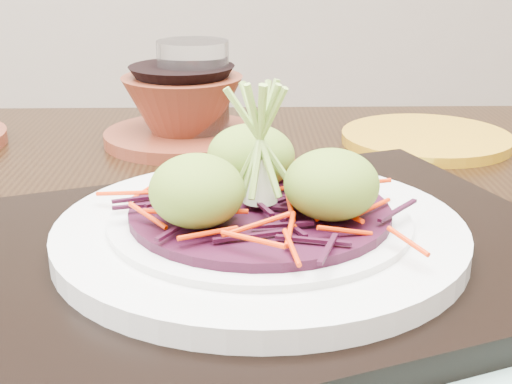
{
  "coord_description": "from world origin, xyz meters",
  "views": [
    {
      "loc": [
        -0.06,
        -0.5,
        1.03
      ],
      "look_at": [
        0.0,
        -0.04,
        0.86
      ],
      "focal_mm": 50.0,
      "sensor_mm": 36.0,
      "label": 1
    }
  ],
  "objects": [
    {
      "name": "dining_table",
      "position": [
        -0.0,
        0.02,
        0.7
      ],
      "size": [
        1.39,
        1.01,
        0.81
      ],
      "rotation": [
        0.0,
        0.0,
        -0.11
      ],
      "color": "black",
      "rests_on": "ground"
    },
    {
      "name": "placemat",
      "position": [
        0.0,
        -0.06,
        0.81
      ],
      "size": [
        0.57,
        0.49,
        0.0
      ],
      "primitive_type": "cube",
      "rotation": [
        0.0,
        0.0,
        0.24
      ],
      "color": "gray",
      "rests_on": "dining_table"
    },
    {
      "name": "serving_tray",
      "position": [
        0.0,
        -0.06,
        0.83
      ],
      "size": [
        0.49,
        0.41,
        0.02
      ],
      "primitive_type": "cube",
      "rotation": [
        0.0,
        0.0,
        0.24
      ],
      "color": "black",
      "rests_on": "placemat"
    },
    {
      "name": "white_plate",
      "position": [
        0.0,
        -0.06,
        0.84
      ],
      "size": [
        0.28,
        0.28,
        0.02
      ],
      "color": "silver",
      "rests_on": "serving_tray"
    },
    {
      "name": "cabbage_bed",
      "position": [
        0.0,
        -0.06,
        0.86
      ],
      "size": [
        0.17,
        0.17,
        0.01
      ],
      "primitive_type": "cylinder",
      "color": "#350A1E",
      "rests_on": "white_plate"
    },
    {
      "name": "carrot_julienne",
      "position": [
        0.0,
        -0.06,
        0.87
      ],
      "size": [
        0.21,
        0.21,
        0.01
      ],
      "primitive_type": null,
      "color": "red",
      "rests_on": "cabbage_bed"
    },
    {
      "name": "guacamole_scoops",
      "position": [
        0.0,
        -0.06,
        0.88
      ],
      "size": [
        0.15,
        0.13,
        0.05
      ],
      "color": "olive",
      "rests_on": "cabbage_bed"
    },
    {
      "name": "scallion_garnish",
      "position": [
        0.0,
        -0.06,
        0.9
      ],
      "size": [
        0.06,
        0.06,
        0.1
      ],
      "primitive_type": null,
      "color": "#8DB749",
      "rests_on": "cabbage_bed"
    },
    {
      "name": "water_glass",
      "position": [
        -0.02,
        0.28,
        0.87
      ],
      "size": [
        0.1,
        0.1,
        0.11
      ],
      "primitive_type": "cylinder",
      "rotation": [
        0.0,
        0.0,
        0.3
      ],
      "color": "white",
      "rests_on": "dining_table"
    },
    {
      "name": "terracotta_bowl_set",
      "position": [
        -0.04,
        0.28,
        0.84
      ],
      "size": [
        0.22,
        0.22,
        0.07
      ],
      "rotation": [
        0.0,
        0.0,
        -0.32
      ],
      "color": "#612617",
      "rests_on": "dining_table"
    },
    {
      "name": "yellow_plate",
      "position": [
        0.23,
        0.24,
        0.82
      ],
      "size": [
        0.21,
        0.21,
        0.01
      ],
      "primitive_type": "cylinder",
      "rotation": [
        0.0,
        0.0,
        -0.11
      ],
      "color": "#AF7813",
      "rests_on": "dining_table"
    }
  ]
}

